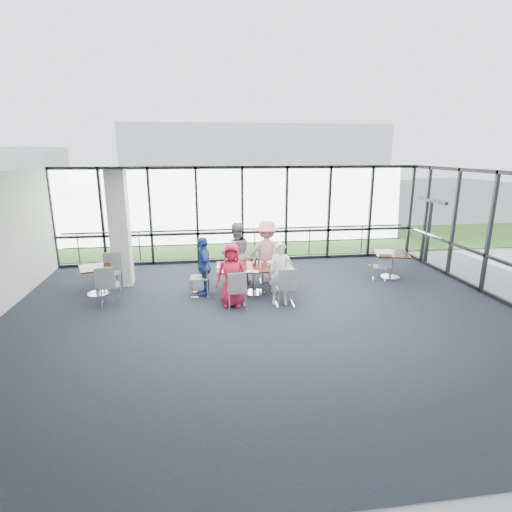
{
  "coord_description": "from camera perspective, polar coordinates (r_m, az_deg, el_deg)",
  "views": [
    {
      "loc": [
        -1.41,
        -8.18,
        3.65
      ],
      "look_at": [
        -0.04,
        1.44,
        1.1
      ],
      "focal_mm": 28.0,
      "sensor_mm": 36.0,
      "label": 1
    }
  ],
  "objects": [
    {
      "name": "floor",
      "position": [
        9.07,
        1.57,
        -9.1
      ],
      "size": [
        12.0,
        10.0,
        0.02
      ],
      "primitive_type": "cube",
      "color": "#1D232C",
      "rests_on": "ground"
    },
    {
      "name": "ceiling",
      "position": [
        8.31,
        1.73,
        11.6
      ],
      "size": [
        12.0,
        10.0,
        0.04
      ],
      "primitive_type": "cube",
      "color": "white",
      "rests_on": "ground"
    },
    {
      "name": "wall_front",
      "position": [
        4.03,
        14.16,
        -16.32
      ],
      "size": [
        12.0,
        0.1,
        3.2
      ],
      "primitive_type": "cube",
      "color": "silver",
      "rests_on": "ground"
    },
    {
      "name": "curtain_wall_back",
      "position": [
        13.41,
        -1.96,
        5.91
      ],
      "size": [
        12.0,
        0.1,
        3.2
      ],
      "primitive_type": "cube",
      "color": "white",
      "rests_on": "ground"
    },
    {
      "name": "exit_door",
      "position": [
        14.28,
        23.39,
        3.0
      ],
      "size": [
        0.12,
        1.6,
        2.1
      ],
      "primitive_type": "cube",
      "color": "black",
      "rests_on": "ground"
    },
    {
      "name": "structural_column",
      "position": [
        11.57,
        -18.89,
        3.71
      ],
      "size": [
        0.5,
        0.5,
        3.2
      ],
      "primitive_type": "cube",
      "color": "silver",
      "rests_on": "ground"
    },
    {
      "name": "apron",
      "position": [
        18.6,
        -3.57,
        3.3
      ],
      "size": [
        80.0,
        70.0,
        0.02
      ],
      "primitive_type": "cube",
      "color": "gray",
      "rests_on": "ground"
    },
    {
      "name": "grass_strip",
      "position": [
        16.64,
        -3.02,
        2.06
      ],
      "size": [
        80.0,
        5.0,
        0.01
      ],
      "primitive_type": "cube",
      "color": "#2B5416",
      "rests_on": "ground"
    },
    {
      "name": "hangar_main",
      "position": [
        40.54,
        -0.41,
        13.79
      ],
      "size": [
        24.0,
        10.0,
        6.0
      ],
      "primitive_type": "cube",
      "color": "silver",
      "rests_on": "ground"
    },
    {
      "name": "guard_rail",
      "position": [
        14.2,
        -2.18,
        1.89
      ],
      "size": [
        12.0,
        0.06,
        0.06
      ],
      "primitive_type": "cylinder",
      "rotation": [
        0.0,
        1.57,
        0.0
      ],
      "color": "#2D2D33",
      "rests_on": "ground"
    },
    {
      "name": "main_table",
      "position": [
        10.45,
        -0.23,
        -2.09
      ],
      "size": [
        1.99,
        1.14,
        0.75
      ],
      "rotation": [
        0.0,
        0.0,
        -0.04
      ],
      "color": "#33170F",
      "rests_on": "ground"
    },
    {
      "name": "side_table_left",
      "position": [
        11.19,
        -21.86,
        -2.09
      ],
      "size": [
        1.0,
        1.0,
        0.75
      ],
      "rotation": [
        0.0,
        0.0,
        0.35
      ],
      "color": "#33170F",
      "rests_on": "ground"
    },
    {
      "name": "side_table_right",
      "position": [
        12.43,
        18.8,
        -0.07
      ],
      "size": [
        1.17,
        1.17,
        0.75
      ],
      "rotation": [
        0.0,
        0.0,
        -0.29
      ],
      "color": "#33170F",
      "rests_on": "ground"
    },
    {
      "name": "diner_near_left",
      "position": [
        9.6,
        -3.48,
        -2.73
      ],
      "size": [
        0.83,
        0.6,
        1.55
      ],
      "primitive_type": "imported",
      "rotation": [
        0.0,
        0.0,
        -0.15
      ],
      "color": "red",
      "rests_on": "ground"
    },
    {
      "name": "diner_near_right",
      "position": [
        9.73,
        3.53,
        -2.5
      ],
      "size": [
        0.61,
        0.49,
        1.55
      ],
      "primitive_type": "imported",
      "rotation": [
        0.0,
        0.0,
        -0.14
      ],
      "color": "silver",
      "rests_on": "ground"
    },
    {
      "name": "diner_far_left",
      "position": [
        11.14,
        -2.88,
        0.31
      ],
      "size": [
        0.91,
        0.62,
        1.77
      ],
      "primitive_type": "imported",
      "rotation": [
        0.0,
        0.0,
        3.25
      ],
      "color": "slate",
      "rests_on": "ground"
    },
    {
      "name": "diner_far_right",
      "position": [
        11.29,
        1.52,
        0.57
      ],
      "size": [
        1.24,
        0.79,
        1.78
      ],
      "primitive_type": "imported",
      "rotation": [
        0.0,
        0.0,
        2.97
      ],
      "color": "pink",
      "rests_on": "ground"
    },
    {
      "name": "diner_end",
      "position": [
        10.36,
        -7.47,
        -1.51
      ],
      "size": [
        0.59,
        0.96,
        1.56
      ],
      "primitive_type": "imported",
      "rotation": [
        0.0,
        0.0,
        -1.46
      ],
      "color": "#2A4494",
      "rests_on": "ground"
    },
    {
      "name": "chair_main_nl",
      "position": [
        9.52,
        -2.72,
        -4.88
      ],
      "size": [
        0.48,
        0.48,
        0.92
      ],
      "primitive_type": null,
      "rotation": [
        0.0,
        0.0,
        0.06
      ],
      "color": "gray",
      "rests_on": "ground"
    },
    {
      "name": "chair_main_nr",
      "position": [
        9.71,
        4.19,
        -4.42
      ],
      "size": [
        0.49,
        0.49,
        0.95
      ],
      "primitive_type": null,
      "rotation": [
        0.0,
        0.0,
        -0.05
      ],
      "color": "gray",
      "rests_on": "ground"
    },
    {
      "name": "chair_main_fl",
      "position": [
        11.39,
        -3.18,
        -1.73
      ],
      "size": [
        0.45,
        0.45,
        0.86
      ],
      "primitive_type": null,
      "rotation": [
        0.0,
        0.0,
        3.21
      ],
      "color": "gray",
      "rests_on": "ground"
    },
    {
      "name": "chair_main_fr",
      "position": [
        11.44,
        1.62,
        -1.5
      ],
      "size": [
        0.48,
        0.48,
        0.91
      ],
      "primitive_type": null,
      "rotation": [
        0.0,
        0.0,
        3.06
      ],
      "color": "gray",
      "rests_on": "ground"
    },
    {
      "name": "chair_main_end",
      "position": [
        10.44,
        -8.07,
        -3.08
      ],
      "size": [
        0.52,
        0.52,
        0.98
      ],
      "primitive_type": null,
      "rotation": [
        0.0,
        0.0,
        -1.67
      ],
      "color": "gray",
      "rests_on": "ground"
    },
    {
      "name": "chair_spare_la",
      "position": [
        10.38,
        -20.22,
        -3.98
      ],
      "size": [
        0.55,
        0.55,
        0.97
      ],
      "primitive_type": null,
      "rotation": [
        0.0,
        0.0,
        0.18
      ],
      "color": "gray",
      "rests_on": "ground"
    },
    {
      "name": "chair_spare_lb",
      "position": [
        11.34,
        -20.04,
        -2.36
      ],
      "size": [
        0.53,
        0.53,
        0.99
      ],
      "primitive_type": null,
      "rotation": [
        0.0,
        0.0,
        3.24
      ],
      "color": "gray",
      "rests_on": "ground"
    },
    {
      "name": "chair_spare_r",
      "position": [
        12.17,
        17.28,
        -1.47
      ],
      "size": [
        0.51,
        0.51,
        0.79
      ],
      "primitive_type": null,
      "rotation": [
        0.0,
        0.0,
        -0.44
      ],
      "color": "gray",
      "rests_on": "ground"
    },
    {
      "name": "plate_nl",
      "position": [
        10.04,
        -3.4,
        -2.06
      ],
      "size": [
        0.25,
        0.25,
        0.01
      ],
      "primitive_type": "cylinder",
      "color": "white",
      "rests_on": "main_table"
    },
    {
      "name": "plate_nr",
      "position": [
        10.14,
        3.54,
        -1.89
      ],
      "size": [
        0.24,
        0.24,
        0.01
      ],
      "primitive_type": "cylinder",
      "color": "white",
      "rests_on": "main_table"
    },
    {
      "name": "plate_fl",
      "position": [
        10.66,
        -3.09,
        -1.06
      ],
      "size": [
        0.25,
        0.25,
        0.01
      ],
      "primitive_type": "cylinder",
      "color": "white",
      "rests_on": "main_table"
    },
    {
      "name": "plate_fr",
      "position": [
        10.76,
        2.27,
        -0.89
      ],
      "size": [
        0.28,
        0.28,
        0.01
      ],
      "primitive_type": "cylinder",
      "color": "white",
      "rests_on": "main_table"
    },
    {
      "name": "plate_end",
      "position": [
        10.32,
        -5.05,
        -1.63
      ],
      "size": [
        0.25,
        0.25,
        0.01
      ],
      "primitive_type": "cylinder",
      "color": "white",
      "rests_on": "main_table"
    },
    {
      "name": "tumbler_a",
      "position": [
        10.14,
        -1.68,
        -1.55
      ],
      "size": [
        0.06,
        0.06,
        0.13
      ],
      "primitive_type": "cylinder",
      "color": "white",
      "rests_on": "main_table"
    },
    {
      "name": "tumbler_b",
      "position": [
        10.28,
        1.79,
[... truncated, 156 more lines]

